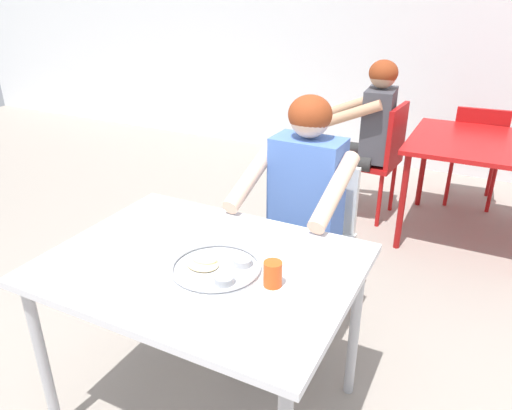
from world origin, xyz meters
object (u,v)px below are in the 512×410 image
object	(u,v)px
table_background_red	(477,152)
diner_foreground	(299,202)
patron_background	(365,127)
drinking_cup	(273,273)
chair_foreground	(313,228)
thali_tray	(217,267)
chair_red_left	(381,154)
chair_red_far	(476,150)
table_foreground	(202,278)

from	to	relation	value
table_background_red	diner_foreground	bearing A→B (deg)	-114.20
diner_foreground	patron_background	distance (m)	1.54
drinking_cup	chair_foreground	distance (m)	0.98
chair_foreground	drinking_cup	bearing A→B (deg)	-78.50
thali_tray	chair_red_left	xyz separation A→B (m)	(0.07, 2.29, -0.24)
chair_red_left	diner_foreground	bearing A→B (deg)	-91.41
chair_red_left	chair_red_far	distance (m)	0.86
chair_red_left	patron_background	distance (m)	0.25
drinking_cup	chair_red_left	world-z (taller)	chair_red_left
table_foreground	drinking_cup	world-z (taller)	drinking_cup
chair_red_far	table_background_red	bearing A→B (deg)	-87.67
patron_background	drinking_cup	bearing A→B (deg)	-82.74
table_foreground	diner_foreground	xyz separation A→B (m)	(0.11, 0.68, 0.07)
chair_foreground	table_background_red	xyz separation A→B (m)	(0.69, 1.33, 0.14)
chair_foreground	chair_red_far	xyz separation A→B (m)	(0.67, 1.94, -0.02)
chair_foreground	chair_red_left	distance (m)	1.37
chair_foreground	table_background_red	distance (m)	1.51
chair_red_far	patron_background	bearing A→B (deg)	-141.21
table_foreground	table_background_red	world-z (taller)	table_foreground
thali_tray	diner_foreground	world-z (taller)	diner_foreground
chair_red_far	patron_background	distance (m)	1.01
chair_red_left	chair_foreground	bearing A→B (deg)	-91.46
drinking_cup	table_background_red	distance (m)	2.31
table_foreground	patron_background	size ratio (longest dim) A/B	0.94
thali_tray	drinking_cup	bearing A→B (deg)	0.81
table_foreground	chair_red_far	size ratio (longest dim) A/B	1.36
table_foreground	diner_foreground	distance (m)	0.69
drinking_cup	chair_red_far	bearing A→B (deg)	80.47
thali_tray	table_foreground	bearing A→B (deg)	162.15
drinking_cup	chair_red_left	bearing A→B (deg)	93.81
drinking_cup	table_background_red	xyz separation A→B (m)	(0.50, 2.25, -0.15)
thali_tray	patron_background	distance (m)	2.25
patron_background	chair_red_left	bearing A→B (deg)	16.73
drinking_cup	table_background_red	world-z (taller)	drinking_cup
chair_red_far	chair_foreground	bearing A→B (deg)	-108.97
thali_tray	chair_red_left	world-z (taller)	chair_red_left
chair_foreground	chair_red_left	xyz separation A→B (m)	(0.03, 1.36, 0.02)
patron_background	table_foreground	bearing A→B (deg)	-90.50
thali_tray	diner_foreground	bearing A→B (deg)	87.54
chair_red_far	thali_tray	bearing A→B (deg)	-103.77
drinking_cup	thali_tray	bearing A→B (deg)	-179.19
diner_foreground	table_background_red	xyz separation A→B (m)	(0.70, 1.55, -0.10)
drinking_cup	chair_foreground	bearing A→B (deg)	101.50
table_foreground	table_background_red	bearing A→B (deg)	70.02
chair_red_far	table_foreground	bearing A→B (deg)	-105.48
drinking_cup	chair_red_far	world-z (taller)	drinking_cup
chair_red_far	patron_background	world-z (taller)	patron_background
diner_foreground	table_foreground	bearing A→B (deg)	-99.53
drinking_cup	chair_red_left	size ratio (longest dim) A/B	0.10
drinking_cup	table_background_red	size ratio (longest dim) A/B	0.10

